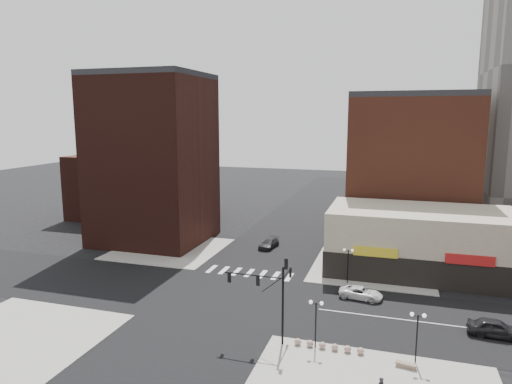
% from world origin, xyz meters
% --- Properties ---
extents(ground, '(240.00, 240.00, 0.00)m').
position_xyz_m(ground, '(0.00, 0.00, 0.00)').
color(ground, black).
rests_on(ground, ground).
extents(road_ew, '(200.00, 14.00, 0.02)m').
position_xyz_m(road_ew, '(0.00, 0.00, 0.01)').
color(road_ew, black).
rests_on(road_ew, ground).
extents(road_ns, '(14.00, 200.00, 0.02)m').
position_xyz_m(road_ns, '(0.00, 0.00, 0.01)').
color(road_ns, black).
rests_on(road_ns, ground).
extents(sidewalk_nw, '(15.00, 15.00, 0.12)m').
position_xyz_m(sidewalk_nw, '(-14.50, 14.50, 0.06)').
color(sidewalk_nw, gray).
rests_on(sidewalk_nw, ground).
extents(sidewalk_ne, '(15.00, 15.00, 0.12)m').
position_xyz_m(sidewalk_ne, '(14.50, 14.50, 0.06)').
color(sidewalk_ne, gray).
rests_on(sidewalk_ne, ground).
extents(sidewalk_sw, '(15.00, 15.00, 0.12)m').
position_xyz_m(sidewalk_sw, '(-14.50, -14.50, 0.06)').
color(sidewalk_sw, gray).
rests_on(sidewalk_sw, ground).
extents(building_nw, '(16.00, 15.00, 25.00)m').
position_xyz_m(building_nw, '(-19.00, 18.50, 12.50)').
color(building_nw, black).
rests_on(building_nw, ground).
extents(building_nw_low, '(20.00, 18.00, 12.00)m').
position_xyz_m(building_nw_low, '(-32.00, 34.00, 6.00)').
color(building_nw_low, black).
rests_on(building_nw_low, ground).
extents(building_ne_midrise, '(18.00, 15.00, 22.00)m').
position_xyz_m(building_ne_midrise, '(19.00, 29.50, 11.00)').
color(building_ne_midrise, brown).
rests_on(building_ne_midrise, ground).
extents(building_ne_row, '(24.20, 12.20, 8.00)m').
position_xyz_m(building_ne_row, '(21.00, 15.00, 3.30)').
color(building_ne_row, '#BFB497').
rests_on(building_ne_row, ground).
extents(traffic_signal, '(5.59, 3.09, 7.77)m').
position_xyz_m(traffic_signal, '(7.24, -7.83, 4.96)').
color(traffic_signal, black).
rests_on(traffic_signal, ground).
extents(street_lamp_se_a, '(1.22, 0.32, 4.16)m').
position_xyz_m(street_lamp_se_a, '(11.00, -8.00, 3.29)').
color(street_lamp_se_a, black).
rests_on(street_lamp_se_a, sidewalk_se).
extents(street_lamp_se_b, '(1.22, 0.32, 4.16)m').
position_xyz_m(street_lamp_se_b, '(19.00, -8.00, 3.29)').
color(street_lamp_se_b, black).
rests_on(street_lamp_se_b, sidewalk_se).
extents(street_lamp_ne, '(1.22, 0.32, 4.16)m').
position_xyz_m(street_lamp_ne, '(12.00, 8.00, 3.29)').
color(street_lamp_ne, black).
rests_on(street_lamp_ne, sidewalk_ne).
extents(bollard_row, '(5.82, 0.57, 0.57)m').
position_xyz_m(bollard_row, '(12.12, -8.00, 0.41)').
color(bollard_row, gray).
rests_on(bollard_row, sidewalk_se).
extents(white_suv, '(4.79, 2.64, 1.27)m').
position_xyz_m(white_suv, '(13.85, 4.10, 0.64)').
color(white_suv, silver).
rests_on(white_suv, ground).
extents(dark_sedan_east, '(4.82, 2.14, 1.61)m').
position_xyz_m(dark_sedan_east, '(25.98, -1.15, 0.81)').
color(dark_sedan_east, black).
rests_on(dark_sedan_east, ground).
extents(dark_sedan_north, '(2.49, 4.82, 1.34)m').
position_xyz_m(dark_sedan_north, '(-0.69, 19.48, 0.67)').
color(dark_sedan_north, black).
rests_on(dark_sedan_north, ground).
extents(stone_bench, '(1.66, 0.78, 0.37)m').
position_xyz_m(stone_bench, '(18.28, -9.00, 0.32)').
color(stone_bench, '#826C59').
rests_on(stone_bench, sidewalk_se).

